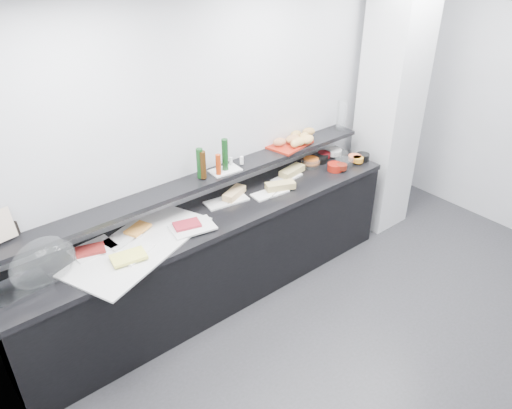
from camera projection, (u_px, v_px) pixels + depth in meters
ground at (418, 369)px, 3.90m from camera, size 5.00×5.00×0.00m
back_wall at (256, 132)px, 4.54m from camera, size 5.00×0.02×2.70m
ceiling at (507, 0)px, 2.52m from camera, size 5.00×5.00×0.00m
column at (390, 106)px, 5.12m from camera, size 0.50×0.50×2.70m
buffet_cabinet at (216, 258)px, 4.43m from camera, size 3.60×0.60×0.85m
counter_top at (214, 215)px, 4.20m from camera, size 3.62×0.62×0.05m
wall_shelf at (201, 181)px, 4.18m from camera, size 3.60×0.25×0.04m
cloche_base at (18, 289)px, 3.31m from camera, size 0.42×0.30×0.04m
cloche_dome at (43, 263)px, 3.39m from camera, size 0.54×0.43×0.34m
linen_runner at (139, 245)px, 3.76m from camera, size 1.28×0.94×0.01m
platter_meat_a at (93, 249)px, 3.70m from camera, size 0.33×0.24×0.01m
food_meat_a at (90, 250)px, 3.66m from camera, size 0.24×0.19×0.02m
platter_salmon at (122, 239)px, 3.81m from camera, size 0.30×0.23×0.01m
food_salmon at (138, 229)px, 3.90m from camera, size 0.23×0.19×0.02m
platter_cheese at (134, 252)px, 3.67m from camera, size 0.34×0.29×0.01m
food_cheese at (128, 257)px, 3.58m from camera, size 0.27×0.20×0.02m
platter_meat_b at (193, 227)px, 3.95m from camera, size 0.38×0.29×0.01m
food_meat_b at (187, 225)px, 3.95m from camera, size 0.23×0.18×0.02m
sandwich_plate_left at (227, 201)px, 4.34m from camera, size 0.40×0.22×0.01m
sandwich_food_left at (234, 193)px, 4.38m from camera, size 0.27×0.19×0.06m
tongs_left at (232, 200)px, 4.33m from camera, size 0.15×0.07×0.01m
sandwich_plate_mid at (270, 193)px, 4.46m from camera, size 0.35×0.17×0.01m
sandwich_food_mid at (280, 186)px, 4.50m from camera, size 0.29×0.20×0.06m
tongs_mid at (273, 195)px, 4.40m from camera, size 0.15×0.06×0.01m
sandwich_plate_right at (287, 178)px, 4.71m from camera, size 0.33×0.17×0.01m
sandwich_food_right at (292, 171)px, 4.75m from camera, size 0.29×0.15×0.06m
tongs_right at (286, 180)px, 4.64m from camera, size 0.14×0.10×0.01m
bowl_glass_fruit at (310, 164)px, 4.91m from camera, size 0.24×0.24×0.07m
fill_glass_fruit at (311, 161)px, 4.94m from camera, size 0.19×0.19×0.05m
bowl_black_jam at (320, 159)px, 5.01m from camera, size 0.20×0.20×0.07m
fill_black_jam at (324, 155)px, 5.06m from camera, size 0.16×0.16×0.05m
bowl_glass_cream at (340, 155)px, 5.09m from camera, size 0.19×0.19×0.07m
fill_glass_cream at (333, 152)px, 5.13m from camera, size 0.18×0.18×0.05m
bowl_red_jam at (335, 167)px, 4.85m from camera, size 0.19×0.19×0.07m
fill_red_jam at (342, 167)px, 4.82m from camera, size 0.12×0.12×0.05m
bowl_glass_salmon at (344, 163)px, 4.93m from camera, size 0.19×0.19×0.07m
fill_glass_salmon at (355, 158)px, 4.99m from camera, size 0.14×0.14×0.05m
bowl_black_fruit at (363, 157)px, 5.04m from camera, size 0.15×0.15×0.07m
fill_black_fruit at (358, 160)px, 4.96m from camera, size 0.13×0.13×0.05m
condiment_tray at (225, 170)px, 4.29m from camera, size 0.27×0.18×0.01m
bottle_green_a at (200, 163)px, 4.10m from camera, size 0.06×0.06×0.26m
bottle_brown at (203, 165)px, 4.10m from camera, size 0.07×0.07×0.24m
bottle_green_b at (225, 155)px, 4.23m from camera, size 0.06×0.06×0.28m
bottle_hot at (218, 165)px, 4.17m from camera, size 0.06×0.06×0.18m
shaker_salt at (231, 161)px, 4.36m from camera, size 0.03×0.03×0.07m
shaker_pepper at (242, 160)px, 4.37m from camera, size 0.04×0.04×0.07m
bread_tray at (289, 144)px, 4.76m from camera, size 0.46×0.37×0.02m
bread_roll_nw at (279, 142)px, 4.68m from camera, size 0.15×0.12×0.08m
bread_roll_n at (296, 135)px, 4.83m from camera, size 0.13×0.09×0.08m
bread_roll_ne at (309, 132)px, 4.90m from camera, size 0.15×0.13×0.08m
bread_roll_sw at (299, 142)px, 4.69m from camera, size 0.15×0.10×0.08m
bread_roll_s at (295, 143)px, 4.66m from camera, size 0.15×0.12×0.08m
bread_roll_se at (308, 139)px, 4.73m from camera, size 0.17×0.13×0.08m
bread_roll_midw at (293, 139)px, 4.74m from camera, size 0.17×0.12×0.08m
bread_roll_mide at (304, 137)px, 4.79m from camera, size 0.14×0.11×0.08m
carafe at (341, 116)px, 5.02m from camera, size 0.11×0.11×0.30m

